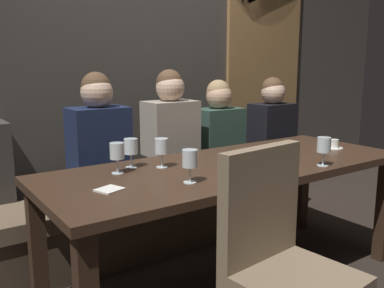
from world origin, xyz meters
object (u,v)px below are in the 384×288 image
banquette_bench (169,213)px  espresso_cup (334,145)px  diner_far_end (219,130)px  diner_bearded (171,131)px  dining_table (232,178)px  diner_near_end (272,124)px  wine_glass_far_right (324,146)px  wine_glass_near_left (117,152)px  wine_glass_center_back (131,147)px  wine_glass_near_right (162,148)px  chair_near_side (280,254)px  diner_redhead (99,140)px  dessert_plate (261,155)px  wine_glass_far_left (190,159)px

banquette_bench → espresso_cup: espresso_cup is taller
diner_far_end → diner_bearded: bearing=-175.8°
dining_table → diner_bearded: 0.72m
diner_near_end → wine_glass_far_right: diner_near_end is taller
diner_bearded → wine_glass_near_left: (-0.65, -0.52, 0.02)m
wine_glass_center_back → wine_glass_near_left: same height
banquette_bench → wine_glass_near_right: size_ratio=15.24×
dining_table → wine_glass_center_back: 0.61m
dining_table → diner_far_end: (0.48, 0.73, 0.14)m
dining_table → chair_near_side: chair_near_side is taller
chair_near_side → wine_glass_center_back: 1.03m
diner_far_end → dining_table: bearing=-123.1°
banquette_bench → wine_glass_near_left: 1.04m
diner_far_end → wine_glass_center_back: (-1.00, -0.48, 0.06)m
wine_glass_far_right → espresso_cup: (0.46, 0.27, -0.09)m
wine_glass_near_right → diner_redhead: bearing=106.0°
diner_redhead → wine_glass_center_back: diner_redhead is taller
dining_table → banquette_bench: size_ratio=0.88×
wine_glass_center_back → dessert_plate: bearing=-16.5°
chair_near_side → wine_glass_near_left: size_ratio=5.98×
wine_glass_near_left → espresso_cup: 1.51m
espresso_cup → dessert_plate: bearing=172.1°
dining_table → diner_far_end: size_ratio=2.99×
chair_near_side → diner_far_end: 1.69m
espresso_cup → diner_bearded: bearing=137.6°
diner_bearded → chair_near_side: bearing=-104.7°
espresso_cup → dessert_plate: espresso_cup is taller
diner_bearded → dessert_plate: bearing=-71.3°
wine_glass_far_left → dessert_plate: bearing=17.1°
chair_near_side → wine_glass_far_right: (0.74, 0.39, 0.29)m
diner_near_end → wine_glass_near_left: bearing=-162.7°
wine_glass_near_right → wine_glass_near_left: (-0.26, 0.02, 0.00)m
wine_glass_center_back → wine_glass_near_right: bearing=-33.2°
wine_glass_far_right → chair_near_side: bearing=-152.4°
dining_table → diner_near_end: 1.25m
dining_table → banquette_bench: bearing=90.0°
dessert_plate → wine_glass_near_left: bearing=170.0°
wine_glass_near_right → wine_glass_far_right: 0.91m
wine_glass_center_back → dining_table: bearing=-25.2°
wine_glass_near_right → wine_glass_far_right: size_ratio=1.00×
wine_glass_far_right → dessert_plate: wine_glass_far_right is taller
diner_bearded → banquette_bench: bearing=161.1°
diner_bearded → dining_table: bearing=-91.2°
wine_glass_near_right → dessert_plate: (0.63, -0.13, -0.10)m
dessert_plate → wine_glass_far_left: bearing=-162.9°
wine_glass_far_right → wine_glass_near_right: bearing=147.4°
chair_near_side → wine_glass_center_back: size_ratio=5.98×
diner_near_end → dessert_plate: (-0.78, -0.67, -0.05)m
wine_glass_near_left → espresso_cup: bearing=-9.2°
chair_near_side → wine_glass_center_back: (-0.17, 0.97, 0.30)m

